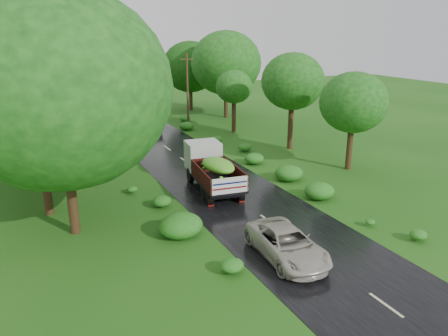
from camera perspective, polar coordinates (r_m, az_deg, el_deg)
ground at (r=19.90m, az=12.02°, el=-11.13°), size 120.00×120.00×0.00m
road at (r=23.57m, az=4.58°, el=-5.99°), size 6.50×80.00×0.02m
road_lines at (r=24.36m, az=3.38°, el=-5.12°), size 0.12×69.60×0.00m
truck_near at (r=26.63m, az=-1.64°, el=0.20°), size 2.86×6.29×2.55m
truck_far at (r=44.47m, az=-11.20°, el=7.13°), size 3.06×6.63×2.69m
car at (r=19.18m, az=8.19°, el=-9.78°), size 2.50×4.85×1.31m
utility_pole at (r=43.20m, az=-4.79°, el=10.05°), size 1.26×0.29×7.22m
trees_left at (r=34.28m, az=-24.51°, el=11.42°), size 6.76×33.46×10.03m
trees_right at (r=43.71m, az=1.86°, el=12.21°), size 5.82×29.85×7.68m
shrubs at (r=31.04m, az=-3.85°, el=0.62°), size 11.90×44.00×0.70m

